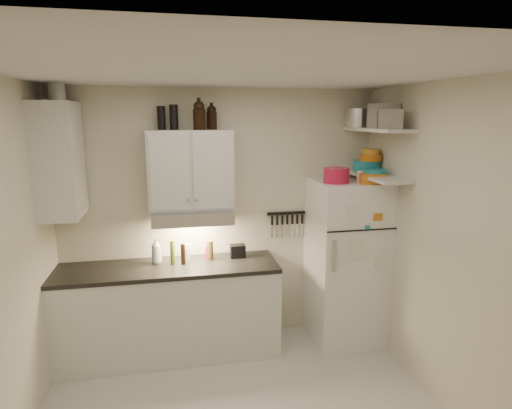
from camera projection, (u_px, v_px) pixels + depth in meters
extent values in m
cube|color=silver|center=(245.00, 70.00, 2.70)|extent=(3.20, 3.00, 0.02)
cube|color=beige|center=(221.00, 217.00, 4.41)|extent=(3.20, 0.02, 2.60)
cube|color=beige|center=(453.00, 253.00, 3.28)|extent=(0.02, 3.00, 2.60)
cube|color=silver|center=(170.00, 313.00, 4.18)|extent=(2.10, 0.60, 0.88)
cube|color=black|center=(168.00, 268.00, 4.09)|extent=(2.10, 0.62, 0.04)
cube|color=silver|center=(191.00, 170.00, 4.08)|extent=(0.80, 0.33, 0.75)
cube|color=silver|center=(59.00, 160.00, 3.71)|extent=(0.33, 0.55, 1.00)
cube|color=silver|center=(192.00, 215.00, 4.11)|extent=(0.76, 0.46, 0.12)
cube|color=white|center=(346.00, 262.00, 4.41)|extent=(0.70, 0.68, 1.70)
cube|color=silver|center=(377.00, 130.00, 4.05)|extent=(0.30, 0.95, 0.03)
cube|color=silver|center=(375.00, 176.00, 4.14)|extent=(0.30, 0.95, 0.03)
cube|color=black|center=(287.00, 213.00, 4.52)|extent=(0.42, 0.02, 0.03)
cylinder|color=#AE1435|center=(336.00, 175.00, 4.08)|extent=(0.27, 0.27, 0.14)
cube|color=orange|center=(371.00, 178.00, 4.09)|extent=(0.28, 0.32, 0.09)
cylinder|color=silver|center=(360.00, 177.00, 4.12)|extent=(0.07, 0.07, 0.11)
cylinder|color=silver|center=(359.00, 118.00, 4.30)|extent=(0.31, 0.31, 0.18)
cube|color=#AAAAAD|center=(383.00, 116.00, 3.97)|extent=(0.23, 0.21, 0.23)
cube|color=#AAAAAD|center=(390.00, 119.00, 3.73)|extent=(0.20, 0.20, 0.17)
cylinder|color=teal|center=(366.00, 166.00, 4.35)|extent=(0.27, 0.27, 0.11)
cylinder|color=#BB6011|center=(371.00, 158.00, 4.29)|extent=(0.22, 0.22, 0.07)
cylinder|color=#C18022|center=(371.00, 152.00, 4.28)|extent=(0.17, 0.17, 0.05)
cylinder|color=teal|center=(376.00, 172.00, 4.08)|extent=(0.25, 0.25, 0.05)
cylinder|color=black|center=(174.00, 117.00, 3.99)|extent=(0.11, 0.11, 0.23)
cylinder|color=black|center=(161.00, 118.00, 3.99)|extent=(0.10, 0.10, 0.22)
cylinder|color=silver|center=(56.00, 90.00, 3.64)|extent=(0.18, 0.18, 0.18)
imported|color=silver|center=(156.00, 249.00, 4.14)|extent=(0.13, 0.13, 0.29)
cylinder|color=brown|center=(210.00, 250.00, 4.25)|extent=(0.07, 0.07, 0.20)
cylinder|color=#4E6318|center=(173.00, 253.00, 4.11)|extent=(0.05, 0.05, 0.24)
cylinder|color=black|center=(183.00, 254.00, 4.12)|extent=(0.04, 0.04, 0.21)
cylinder|color=silver|center=(187.00, 252.00, 4.23)|extent=(0.06, 0.06, 0.17)
cylinder|color=#AE1435|center=(209.00, 252.00, 4.28)|extent=(0.08, 0.08, 0.15)
cube|color=black|center=(238.00, 251.00, 4.34)|extent=(0.15, 0.11, 0.13)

